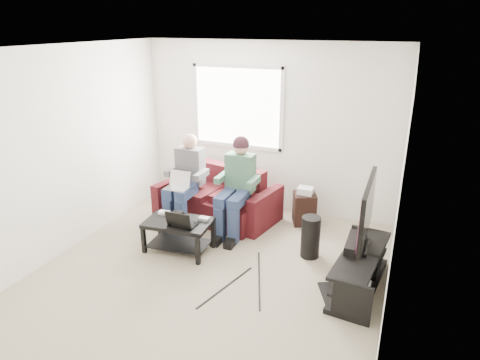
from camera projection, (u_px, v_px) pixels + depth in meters
name	position (u px, v px, depth m)	size (l,w,h in m)	color
floor	(206.00, 277.00, 5.07)	(4.50, 4.50, 0.00)	tan
ceiling	(198.00, 48.00, 4.16)	(4.50, 4.50, 0.00)	white
wall_back	(268.00, 129.00, 6.57)	(4.50, 4.50, 0.00)	white
wall_front	(40.00, 286.00, 2.65)	(4.50, 4.50, 0.00)	white
wall_left	(58.00, 154.00, 5.31)	(4.50, 4.50, 0.00)	white
wall_right	(398.00, 201.00, 3.92)	(4.50, 4.50, 0.00)	white
window	(237.00, 107.00, 6.63)	(1.48, 0.04, 1.28)	white
sofa	(219.00, 200.00, 6.48)	(1.84, 1.06, 0.79)	#4A1218
person_left	(186.00, 177.00, 6.23)	(0.40, 0.71, 1.32)	navy
person_right	(237.00, 180.00, 5.95)	(0.40, 0.71, 1.36)	navy
laptop_silver	(177.00, 184.00, 6.03)	(0.32, 0.22, 0.24)	silver
coffee_table	(178.00, 229.00, 5.56)	(0.88, 0.58, 0.42)	black
laptop_black	(183.00, 217.00, 5.37)	(0.34, 0.24, 0.24)	black
controller_a	(164.00, 213.00, 5.72)	(0.14, 0.09, 0.04)	silver
controller_b	(178.00, 213.00, 5.71)	(0.14, 0.09, 0.04)	black
controller_c	(204.00, 219.00, 5.54)	(0.14, 0.09, 0.04)	gray
tv_stand	(360.00, 272.00, 4.82)	(0.55, 1.37, 0.44)	black
tv	(367.00, 211.00, 4.66)	(0.12, 1.10, 0.81)	black
soundbar	(352.00, 243.00, 4.84)	(0.12, 0.50, 0.10)	black
drink_cup	(364.00, 224.00, 5.28)	(0.08, 0.08, 0.12)	#9A6A42
console_white	(355.00, 286.00, 4.45)	(0.30, 0.22, 0.06)	silver
console_grey	(363.00, 253.00, 5.05)	(0.34, 0.26, 0.08)	gray
console_black	(360.00, 268.00, 4.75)	(0.38, 0.30, 0.07)	black
subwoofer	(310.00, 237.00, 5.43)	(0.24, 0.24, 0.55)	black
keyboard_floor	(330.00, 296.00, 4.69)	(0.17, 0.50, 0.03)	black
end_table	(304.00, 207.00, 6.34)	(0.32, 0.32, 0.57)	black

